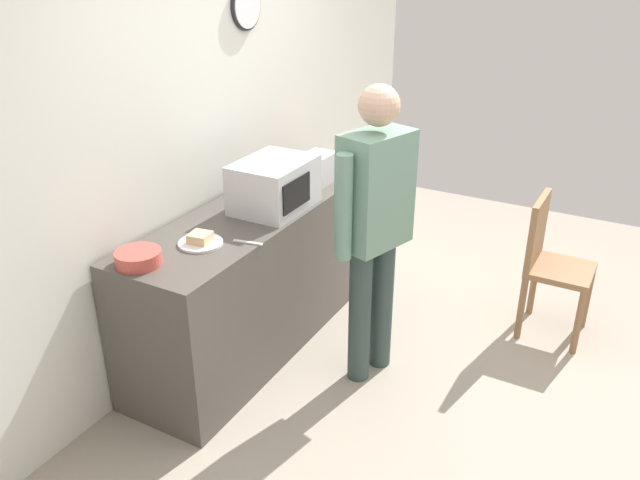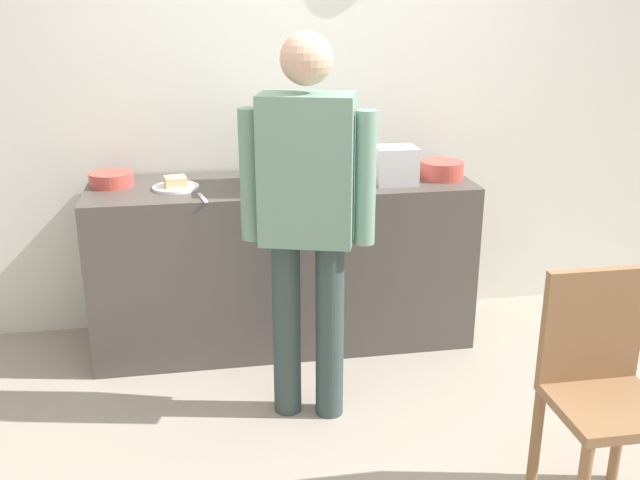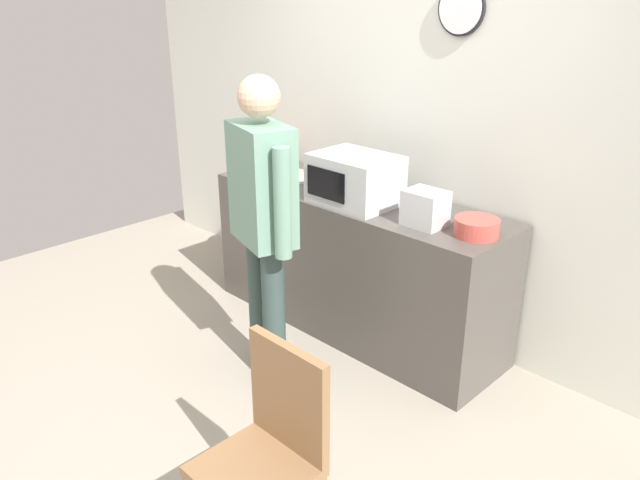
% 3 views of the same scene
% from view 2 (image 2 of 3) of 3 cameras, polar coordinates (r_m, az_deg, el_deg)
% --- Properties ---
extents(ground_plane, '(6.00, 6.00, 0.00)m').
position_cam_2_polar(ground_plane, '(3.24, 3.28, -17.06)').
color(ground_plane, '#9E9384').
extents(back_wall, '(5.40, 0.13, 2.60)m').
position_cam_2_polar(back_wall, '(4.23, -1.31, 10.83)').
color(back_wall, silver).
rests_on(back_wall, ground_plane).
extents(kitchen_counter, '(2.06, 0.62, 0.93)m').
position_cam_2_polar(kitchen_counter, '(4.05, -2.92, -1.85)').
color(kitchen_counter, '#4C4742').
rests_on(kitchen_counter, ground_plane).
extents(microwave, '(0.50, 0.39, 0.30)m').
position_cam_2_polar(microwave, '(3.79, -1.87, 6.37)').
color(microwave, silver).
rests_on(microwave, kitchen_counter).
extents(sandwich_plate, '(0.24, 0.24, 0.07)m').
position_cam_2_polar(sandwich_plate, '(3.86, -11.31, 4.28)').
color(sandwich_plate, white).
rests_on(sandwich_plate, kitchen_counter).
extents(salad_bowl, '(0.23, 0.23, 0.07)m').
position_cam_2_polar(salad_bowl, '(4.00, -16.11, 4.65)').
color(salad_bowl, '#C64C42').
rests_on(salad_bowl, kitchen_counter).
extents(cereal_bowl, '(0.24, 0.24, 0.10)m').
position_cam_2_polar(cereal_bowl, '(4.06, 9.58, 5.48)').
color(cereal_bowl, '#C64C42').
rests_on(cereal_bowl, kitchen_counter).
extents(toaster, '(0.22, 0.18, 0.20)m').
position_cam_2_polar(toaster, '(3.90, 5.96, 5.88)').
color(toaster, silver).
rests_on(toaster, kitchen_counter).
extents(fork_utensil, '(0.16, 0.10, 0.01)m').
position_cam_2_polar(fork_utensil, '(4.08, -3.47, 5.14)').
color(fork_utensil, silver).
rests_on(fork_utensil, kitchen_counter).
extents(spoon_utensil, '(0.05, 0.17, 0.01)m').
position_cam_2_polar(spoon_utensil, '(3.66, -9.23, 3.30)').
color(spoon_utensil, silver).
rests_on(spoon_utensil, kitchen_counter).
extents(person_standing, '(0.57, 0.34, 1.76)m').
position_cam_2_polar(person_standing, '(3.14, -1.01, 2.80)').
color(person_standing, '#314341').
rests_on(person_standing, ground_plane).
extents(wooden_chair, '(0.40, 0.40, 0.94)m').
position_cam_2_polar(wooden_chair, '(2.93, 21.25, -10.50)').
color(wooden_chair, olive).
rests_on(wooden_chair, ground_plane).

